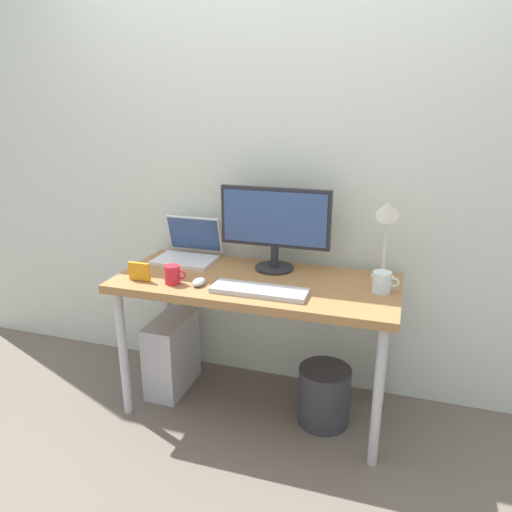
{
  "coord_description": "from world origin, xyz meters",
  "views": [
    {
      "loc": [
        0.67,
        -2.1,
        1.56
      ],
      "look_at": [
        0.0,
        0.0,
        0.85
      ],
      "focal_mm": 33.79,
      "sensor_mm": 36.0,
      "label": 1
    }
  ],
  "objects_px": {
    "photo_frame": "(139,271)",
    "wastebasket": "(324,395)",
    "desk": "(256,293)",
    "coffee_mug": "(173,275)",
    "desk_lamp": "(387,222)",
    "computer_tower": "(172,354)",
    "monitor": "(275,223)",
    "keyboard": "(259,291)",
    "glass_cup": "(382,282)",
    "laptop": "(189,249)",
    "mouse": "(199,282)"
  },
  "relations": [
    {
      "from": "desk",
      "to": "photo_frame",
      "type": "relative_size",
      "value": 12.47
    },
    {
      "from": "keyboard",
      "to": "glass_cup",
      "type": "bearing_deg",
      "value": 19.12
    },
    {
      "from": "laptop",
      "to": "keyboard",
      "type": "bearing_deg",
      "value": -34.47
    },
    {
      "from": "keyboard",
      "to": "mouse",
      "type": "distance_m",
      "value": 0.3
    },
    {
      "from": "mouse",
      "to": "wastebasket",
      "type": "height_order",
      "value": "mouse"
    },
    {
      "from": "photo_frame",
      "to": "wastebasket",
      "type": "bearing_deg",
      "value": 11.36
    },
    {
      "from": "monitor",
      "to": "computer_tower",
      "type": "xyz_separation_m",
      "value": [
        -0.55,
        -0.13,
        -0.76
      ]
    },
    {
      "from": "monitor",
      "to": "glass_cup",
      "type": "bearing_deg",
      "value": -15.48
    },
    {
      "from": "desk",
      "to": "photo_frame",
      "type": "bearing_deg",
      "value": -160.48
    },
    {
      "from": "coffee_mug",
      "to": "wastebasket",
      "type": "distance_m",
      "value": 0.97
    },
    {
      "from": "photo_frame",
      "to": "computer_tower",
      "type": "height_order",
      "value": "photo_frame"
    },
    {
      "from": "desk_lamp",
      "to": "glass_cup",
      "type": "xyz_separation_m",
      "value": [
        0.01,
        -0.15,
        -0.24
      ]
    },
    {
      "from": "laptop",
      "to": "desk",
      "type": "bearing_deg",
      "value": -23.0
    },
    {
      "from": "desk_lamp",
      "to": "mouse",
      "type": "xyz_separation_m",
      "value": [
        -0.82,
        -0.33,
        -0.28
      ]
    },
    {
      "from": "laptop",
      "to": "glass_cup",
      "type": "bearing_deg",
      "value": -9.3
    },
    {
      "from": "desk",
      "to": "laptop",
      "type": "xyz_separation_m",
      "value": [
        -0.45,
        0.19,
        0.13
      ]
    },
    {
      "from": "desk_lamp",
      "to": "computer_tower",
      "type": "distance_m",
      "value": 1.37
    },
    {
      "from": "coffee_mug",
      "to": "computer_tower",
      "type": "relative_size",
      "value": 0.26
    },
    {
      "from": "keyboard",
      "to": "photo_frame",
      "type": "relative_size",
      "value": 4.0
    },
    {
      "from": "keyboard",
      "to": "photo_frame",
      "type": "bearing_deg",
      "value": -177.62
    },
    {
      "from": "laptop",
      "to": "glass_cup",
      "type": "xyz_separation_m",
      "value": [
        1.04,
        -0.17,
        -0.01
      ]
    },
    {
      "from": "desk_lamp",
      "to": "keyboard",
      "type": "distance_m",
      "value": 0.68
    },
    {
      "from": "desk_lamp",
      "to": "coffee_mug",
      "type": "height_order",
      "value": "desk_lamp"
    },
    {
      "from": "laptop",
      "to": "desk_lamp",
      "type": "xyz_separation_m",
      "value": [
        1.03,
        -0.02,
        0.24
      ]
    },
    {
      "from": "photo_frame",
      "to": "wastebasket",
      "type": "distance_m",
      "value": 1.1
    },
    {
      "from": "desk_lamp",
      "to": "computer_tower",
      "type": "xyz_separation_m",
      "value": [
        -1.09,
        -0.13,
        -0.81
      ]
    },
    {
      "from": "laptop",
      "to": "coffee_mug",
      "type": "xyz_separation_m",
      "value": [
        0.09,
        -0.36,
        -0.01
      ]
    },
    {
      "from": "photo_frame",
      "to": "wastebasket",
      "type": "relative_size",
      "value": 0.37
    },
    {
      "from": "mouse",
      "to": "coffee_mug",
      "type": "xyz_separation_m",
      "value": [
        -0.13,
        -0.02,
        0.03
      ]
    },
    {
      "from": "mouse",
      "to": "photo_frame",
      "type": "height_order",
      "value": "photo_frame"
    },
    {
      "from": "photo_frame",
      "to": "coffee_mug",
      "type": "bearing_deg",
      "value": 5.09
    },
    {
      "from": "mouse",
      "to": "wastebasket",
      "type": "relative_size",
      "value": 0.3
    },
    {
      "from": "laptop",
      "to": "computer_tower",
      "type": "relative_size",
      "value": 0.76
    },
    {
      "from": "desk_lamp",
      "to": "glass_cup",
      "type": "relative_size",
      "value": 3.43
    },
    {
      "from": "desk",
      "to": "photo_frame",
      "type": "xyz_separation_m",
      "value": [
        -0.53,
        -0.19,
        0.12
      ]
    },
    {
      "from": "desk",
      "to": "glass_cup",
      "type": "xyz_separation_m",
      "value": [
        0.59,
        0.02,
        0.12
      ]
    },
    {
      "from": "monitor",
      "to": "desk",
      "type": "bearing_deg",
      "value": -104.81
    },
    {
      "from": "photo_frame",
      "to": "monitor",
      "type": "bearing_deg",
      "value": 31.95
    },
    {
      "from": "photo_frame",
      "to": "wastebasket",
      "type": "xyz_separation_m",
      "value": [
        0.89,
        0.18,
        -0.63
      ]
    },
    {
      "from": "glass_cup",
      "to": "wastebasket",
      "type": "height_order",
      "value": "glass_cup"
    },
    {
      "from": "desk",
      "to": "monitor",
      "type": "distance_m",
      "value": 0.36
    },
    {
      "from": "desk",
      "to": "laptop",
      "type": "relative_size",
      "value": 4.29
    },
    {
      "from": "photo_frame",
      "to": "desk",
      "type": "bearing_deg",
      "value": 19.52
    },
    {
      "from": "coffee_mug",
      "to": "wastebasket",
      "type": "xyz_separation_m",
      "value": [
        0.72,
        0.16,
        -0.62
      ]
    },
    {
      "from": "keyboard",
      "to": "computer_tower",
      "type": "distance_m",
      "value": 0.81
    },
    {
      "from": "desk",
      "to": "desk_lamp",
      "type": "distance_m",
      "value": 0.71
    },
    {
      "from": "coffee_mug",
      "to": "computer_tower",
      "type": "bearing_deg",
      "value": 124.48
    },
    {
      "from": "desk_lamp",
      "to": "wastebasket",
      "type": "distance_m",
      "value": 0.92
    },
    {
      "from": "laptop",
      "to": "coffee_mug",
      "type": "relative_size",
      "value": 2.95
    },
    {
      "from": "laptop",
      "to": "desk_lamp",
      "type": "height_order",
      "value": "desk_lamp"
    }
  ]
}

